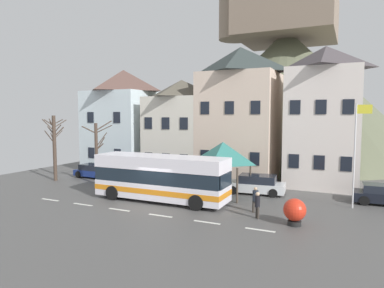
{
  "coord_description": "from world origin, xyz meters",
  "views": [
    {
      "loc": [
        11.65,
        -18.8,
        5.98
      ],
      "look_at": [
        0.73,
        4.54,
        3.79
      ],
      "focal_mm": 32.02,
      "sensor_mm": 36.0,
      "label": 1
    }
  ],
  "objects_px": {
    "parked_car_01": "(384,195)",
    "parked_car_00": "(94,171)",
    "transit_bus": "(161,178)",
    "bus_shelter": "(223,153)",
    "pedestrian_01": "(255,198)",
    "parked_car_02": "(256,184)",
    "parked_car_03": "(138,173)",
    "pedestrian_00": "(257,203)",
    "bare_tree_01": "(54,144)",
    "bare_tree_02": "(97,151)",
    "townhouse_02": "(240,114)",
    "townhouse_00": "(124,120)",
    "bare_tree_00": "(55,146)",
    "harbour_buoy": "(295,211)",
    "townhouse_01": "(182,127)",
    "flagpole": "(356,148)",
    "townhouse_03": "(324,116)",
    "public_bench": "(220,184)",
    "hilltop_castle": "(285,91)"
  },
  "relations": [
    {
      "from": "parked_car_01",
      "to": "bare_tree_00",
      "type": "bearing_deg",
      "value": -175.39
    },
    {
      "from": "townhouse_01",
      "to": "bare_tree_02",
      "type": "distance_m",
      "value": 9.18
    },
    {
      "from": "pedestrian_01",
      "to": "bare_tree_02",
      "type": "distance_m",
      "value": 15.13
    },
    {
      "from": "flagpole",
      "to": "bare_tree_02",
      "type": "distance_m",
      "value": 20.26
    },
    {
      "from": "parked_car_03",
      "to": "bare_tree_02",
      "type": "distance_m",
      "value": 4.31
    },
    {
      "from": "hilltop_castle",
      "to": "public_bench",
      "type": "distance_m",
      "value": 26.39
    },
    {
      "from": "townhouse_02",
      "to": "parked_car_03",
      "type": "relative_size",
      "value": 2.69
    },
    {
      "from": "bare_tree_02",
      "to": "parked_car_03",
      "type": "bearing_deg",
      "value": 52.84
    },
    {
      "from": "hilltop_castle",
      "to": "harbour_buoy",
      "type": "height_order",
      "value": "hilltop_castle"
    },
    {
      "from": "parked_car_00",
      "to": "townhouse_01",
      "type": "bearing_deg",
      "value": 43.47
    },
    {
      "from": "parked_car_02",
      "to": "harbour_buoy",
      "type": "height_order",
      "value": "harbour_buoy"
    },
    {
      "from": "townhouse_01",
      "to": "townhouse_03",
      "type": "height_order",
      "value": "townhouse_03"
    },
    {
      "from": "bus_shelter",
      "to": "parked_car_00",
      "type": "height_order",
      "value": "bus_shelter"
    },
    {
      "from": "parked_car_01",
      "to": "bare_tree_01",
      "type": "bearing_deg",
      "value": 178.96
    },
    {
      "from": "hilltop_castle",
      "to": "public_bench",
      "type": "xyz_separation_m",
      "value": [
        -0.67,
        -24.8,
        -8.99
      ]
    },
    {
      "from": "pedestrian_00",
      "to": "bare_tree_01",
      "type": "xyz_separation_m",
      "value": [
        -22.41,
        6.08,
        2.18
      ]
    },
    {
      "from": "flagpole",
      "to": "bare_tree_01",
      "type": "relative_size",
      "value": 1.15
    },
    {
      "from": "townhouse_02",
      "to": "parked_car_01",
      "type": "xyz_separation_m",
      "value": [
        11.59,
        -4.86,
        -5.44
      ]
    },
    {
      "from": "townhouse_01",
      "to": "parked_car_01",
      "type": "relative_size",
      "value": 2.43
    },
    {
      "from": "townhouse_00",
      "to": "bare_tree_00",
      "type": "height_order",
      "value": "townhouse_00"
    },
    {
      "from": "parked_car_02",
      "to": "pedestrian_01",
      "type": "distance_m",
      "value": 5.28
    },
    {
      "from": "bus_shelter",
      "to": "parked_car_03",
      "type": "height_order",
      "value": "bus_shelter"
    },
    {
      "from": "townhouse_00",
      "to": "harbour_buoy",
      "type": "distance_m",
      "value": 24.28
    },
    {
      "from": "townhouse_02",
      "to": "parked_car_02",
      "type": "xyz_separation_m",
      "value": [
        2.98,
        -5.38,
        -5.39
      ]
    },
    {
      "from": "hilltop_castle",
      "to": "parked_car_02",
      "type": "xyz_separation_m",
      "value": [
        2.32,
        -24.97,
        -8.77
      ]
    },
    {
      "from": "pedestrian_00",
      "to": "bare_tree_02",
      "type": "relative_size",
      "value": 0.28
    },
    {
      "from": "townhouse_00",
      "to": "townhouse_02",
      "type": "distance_m",
      "value": 13.49
    },
    {
      "from": "transit_bus",
      "to": "townhouse_03",
      "type": "bearing_deg",
      "value": 47.66
    },
    {
      "from": "townhouse_02",
      "to": "hilltop_castle",
      "type": "xyz_separation_m",
      "value": [
        0.66,
        19.59,
        3.37
      ]
    },
    {
      "from": "parked_car_02",
      "to": "bare_tree_01",
      "type": "xyz_separation_m",
      "value": [
        -20.68,
        -0.14,
        2.4
      ]
    },
    {
      "from": "transit_bus",
      "to": "flagpole",
      "type": "xyz_separation_m",
      "value": [
        12.2,
        3.59,
        2.31
      ]
    },
    {
      "from": "harbour_buoy",
      "to": "bare_tree_00",
      "type": "xyz_separation_m",
      "value": [
        -21.74,
        3.88,
        2.33
      ]
    },
    {
      "from": "townhouse_02",
      "to": "bare_tree_00",
      "type": "relative_size",
      "value": 2.05
    },
    {
      "from": "townhouse_03",
      "to": "parked_car_01",
      "type": "relative_size",
      "value": 3.0
    },
    {
      "from": "parked_car_01",
      "to": "parked_car_00",
      "type": "bearing_deg",
      "value": 178.8
    },
    {
      "from": "townhouse_02",
      "to": "pedestrian_01",
      "type": "distance_m",
      "value": 12.46
    },
    {
      "from": "transit_bus",
      "to": "bus_shelter",
      "type": "distance_m",
      "value": 4.99
    },
    {
      "from": "bus_shelter",
      "to": "bare_tree_01",
      "type": "xyz_separation_m",
      "value": [
        -18.62,
        1.53,
        -0.09
      ]
    },
    {
      "from": "townhouse_00",
      "to": "harbour_buoy",
      "type": "height_order",
      "value": "townhouse_00"
    },
    {
      "from": "townhouse_02",
      "to": "bus_shelter",
      "type": "relative_size",
      "value": 3.05
    },
    {
      "from": "parked_car_00",
      "to": "pedestrian_01",
      "type": "distance_m",
      "value": 17.81
    },
    {
      "from": "parked_car_01",
      "to": "public_bench",
      "type": "xyz_separation_m",
      "value": [
        -11.6,
        -0.35,
        -0.18
      ]
    },
    {
      "from": "townhouse_00",
      "to": "flagpole",
      "type": "xyz_separation_m",
      "value": [
        23.25,
        -7.31,
        -1.55
      ]
    },
    {
      "from": "bare_tree_00",
      "to": "bare_tree_01",
      "type": "bearing_deg",
      "value": 137.61
    },
    {
      "from": "parked_car_02",
      "to": "parked_car_03",
      "type": "bearing_deg",
      "value": -9.07
    },
    {
      "from": "townhouse_03",
      "to": "parked_car_03",
      "type": "distance_m",
      "value": 17.13
    },
    {
      "from": "pedestrian_00",
      "to": "transit_bus",
      "type": "bearing_deg",
      "value": 170.46
    },
    {
      "from": "transit_bus",
      "to": "flagpole",
      "type": "bearing_deg",
      "value": 16.08
    },
    {
      "from": "parked_car_00",
      "to": "public_bench",
      "type": "distance_m",
      "value": 12.75
    },
    {
      "from": "townhouse_01",
      "to": "bare_tree_02",
      "type": "bearing_deg",
      "value": -117.98
    }
  ]
}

